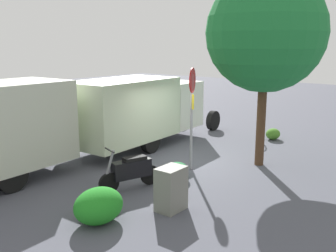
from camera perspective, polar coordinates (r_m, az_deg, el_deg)
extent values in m
plane|color=#4A4B56|center=(12.96, 3.21, -5.38)|extent=(60.00, 60.00, 0.00)
cylinder|color=black|center=(13.95, -2.61, -2.19)|extent=(0.91, 0.31, 0.90)
cylinder|color=black|center=(15.16, -8.28, -1.16)|extent=(0.91, 0.31, 0.90)
cylinder|color=black|center=(17.79, 6.73, 0.83)|extent=(0.91, 0.31, 0.90)
cylinder|color=black|center=(18.76, 1.64, 1.48)|extent=(0.91, 0.31, 0.90)
cube|color=beige|center=(14.03, -6.72, 2.41)|extent=(4.33, 2.47, 2.20)
cube|color=silver|center=(16.45, 0.54, 3.36)|extent=(1.93, 2.21, 1.90)
cube|color=black|center=(16.37, 0.54, 5.44)|extent=(1.94, 2.05, 0.60)
cylinder|color=black|center=(11.08, -22.27, -6.86)|extent=(0.91, 0.29, 0.90)
cube|color=beige|center=(11.78, -23.49, 0.13)|extent=(3.74, 2.36, 2.38)
cylinder|color=black|center=(10.33, -8.78, -8.44)|extent=(0.56, 0.27, 0.56)
cylinder|color=black|center=(10.86, -2.70, -7.28)|extent=(0.56, 0.27, 0.56)
cube|color=black|center=(10.51, -5.45, -6.37)|extent=(1.14, 0.65, 0.48)
cube|color=black|center=(10.47, -4.99, -4.88)|extent=(0.70, 0.47, 0.12)
cylinder|color=slate|center=(10.17, -8.62, -5.48)|extent=(0.29, 0.15, 0.69)
cylinder|color=black|center=(10.07, -8.68, -3.58)|extent=(0.21, 0.54, 0.04)
cylinder|color=#9E9EA3|center=(11.86, 3.50, 0.48)|extent=(0.08, 0.08, 3.00)
cylinder|color=red|center=(11.66, 3.66, 6.80)|extent=(0.71, 0.32, 0.76)
cube|color=yellow|center=(11.73, 3.62, 3.69)|extent=(0.33, 0.33, 0.44)
cylinder|color=#47301E|center=(12.67, 13.68, 0.77)|extent=(0.29, 0.29, 2.95)
sphere|color=#1E7435|center=(12.45, 14.31, 13.35)|extent=(3.69, 3.69, 3.69)
cube|color=slate|center=(9.16, 0.45, -9.34)|extent=(0.71, 0.53, 1.06)
torus|color=#B7B7BC|center=(15.26, 13.53, -3.03)|extent=(0.85, 0.14, 0.85)
ellipsoid|color=#208321|center=(8.72, -10.29, -11.59)|extent=(1.17, 0.95, 0.80)
ellipsoid|color=#457B25|center=(16.52, 15.36, -1.16)|extent=(0.68, 0.56, 0.46)
ellipsoid|color=#26773E|center=(11.20, 1.29, -6.75)|extent=(0.77, 0.63, 0.53)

